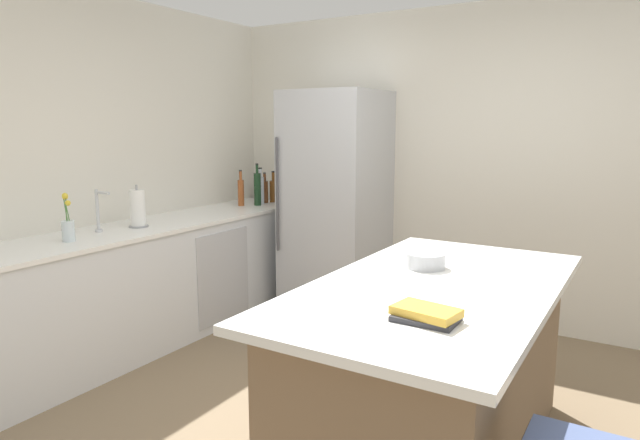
{
  "coord_description": "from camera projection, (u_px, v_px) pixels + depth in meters",
  "views": [
    {
      "loc": [
        1.17,
        -2.34,
        1.64
      ],
      "look_at": [
        -0.78,
        0.85,
        1.0
      ],
      "focal_mm": 31.12,
      "sensor_mm": 36.0,
      "label": 1
    }
  ],
  "objects": [
    {
      "name": "wall_rear",
      "position": [
        490.0,
        168.0,
        4.52
      ],
      "size": [
        6.0,
        0.1,
        2.6
      ],
      "primitive_type": "cube",
      "color": "silver",
      "rests_on": "ground_plane"
    },
    {
      "name": "wall_left",
      "position": [
        53.0,
        174.0,
        3.89
      ],
      "size": [
        0.1,
        6.0,
        2.6
      ],
      "primitive_type": "cube",
      "color": "silver",
      "rests_on": "ground_plane"
    },
    {
      "name": "counter_run_left",
      "position": [
        159.0,
        280.0,
        4.31
      ],
      "size": [
        0.68,
        3.1,
        0.9
      ],
      "color": "silver",
      "rests_on": "ground_plane"
    },
    {
      "name": "kitchen_island",
      "position": [
        432.0,
        372.0,
        2.7
      ],
      "size": [
        1.05,
        1.93,
        0.9
      ],
      "color": "#7A6047",
      "rests_on": "ground_plane"
    },
    {
      "name": "refrigerator",
      "position": [
        336.0,
        203.0,
        4.85
      ],
      "size": [
        0.78,
        0.77,
        1.93
      ],
      "color": "#B7BABF",
      "rests_on": "ground_plane"
    },
    {
      "name": "sink_faucet",
      "position": [
        99.0,
        210.0,
        3.85
      ],
      "size": [
        0.15,
        0.05,
        0.3
      ],
      "color": "silver",
      "rests_on": "counter_run_left"
    },
    {
      "name": "flower_vase",
      "position": [
        68.0,
        226.0,
        3.55
      ],
      "size": [
        0.08,
        0.08,
        0.32
      ],
      "color": "silver",
      "rests_on": "counter_run_left"
    },
    {
      "name": "paper_towel_roll",
      "position": [
        138.0,
        209.0,
        4.05
      ],
      "size": [
        0.14,
        0.14,
        0.31
      ],
      "color": "gray",
      "rests_on": "counter_run_left"
    },
    {
      "name": "whiskey_bottle",
      "position": [
        274.0,
        190.0,
        5.38
      ],
      "size": [
        0.08,
        0.08,
        0.3
      ],
      "color": "brown",
      "rests_on": "counter_run_left"
    },
    {
      "name": "syrup_bottle",
      "position": [
        265.0,
        191.0,
        5.32
      ],
      "size": [
        0.06,
        0.06,
        0.29
      ],
      "color": "#5B3319",
      "rests_on": "counter_run_left"
    },
    {
      "name": "soda_bottle",
      "position": [
        260.0,
        189.0,
        5.23
      ],
      "size": [
        0.07,
        0.07,
        0.34
      ],
      "color": "silver",
      "rests_on": "counter_run_left"
    },
    {
      "name": "wine_bottle",
      "position": [
        257.0,
        188.0,
        5.14
      ],
      "size": [
        0.07,
        0.07,
        0.39
      ],
      "color": "#19381E",
      "rests_on": "counter_run_left"
    },
    {
      "name": "vinegar_bottle",
      "position": [
        241.0,
        192.0,
        5.12
      ],
      "size": [
        0.06,
        0.06,
        0.33
      ],
      "color": "#994C23",
      "rests_on": "counter_run_left"
    },
    {
      "name": "cookbook_stack",
      "position": [
        426.0,
        314.0,
        2.12
      ],
      "size": [
        0.26,
        0.18,
        0.05
      ],
      "color": "#2D2D33",
      "rests_on": "kitchen_island"
    },
    {
      "name": "mixing_bowl",
      "position": [
        425.0,
        260.0,
        2.91
      ],
      "size": [
        0.21,
        0.21,
        0.08
      ],
      "color": "#B2B5BA",
      "rests_on": "kitchen_island"
    }
  ]
}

